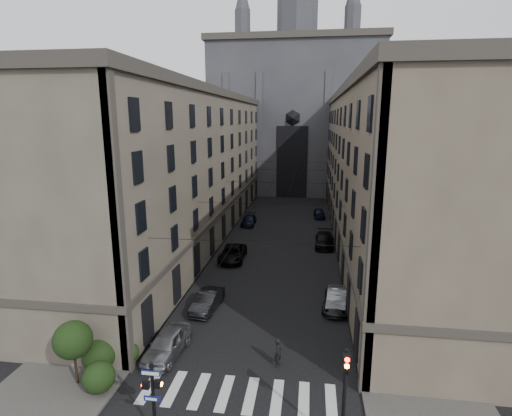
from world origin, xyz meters
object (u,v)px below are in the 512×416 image
at_px(pedestrian_signal_left, 153,394).
at_px(traffic_light_right, 345,388).
at_px(car_left_near, 167,344).
at_px(car_right_midnear, 337,301).
at_px(car_left_far, 249,220).
at_px(car_right_near, 337,298).
at_px(car_left_midfar, 233,253).
at_px(car_right_midfar, 324,240).
at_px(gothic_tower, 295,107).
at_px(car_right_far, 319,213).
at_px(pedestrian, 278,352).
at_px(car_left_midnear, 207,301).

bearing_deg(pedestrian_signal_left, traffic_light_right, 2.64).
distance_m(car_left_near, car_right_midnear, 14.19).
bearing_deg(car_left_far, car_right_near, -66.51).
distance_m(traffic_light_right, car_right_near, 15.14).
xyz_separation_m(car_left_midfar, car_right_midfar, (10.23, 6.40, 0.02)).
relative_size(car_left_far, car_right_midnear, 1.01).
bearing_deg(car_right_midfar, traffic_light_right, -88.17).
bearing_deg(gothic_tower, car_right_midfar, -82.30).
relative_size(car_left_far, car_right_midfar, 0.87).
height_order(gothic_tower, car_left_midfar, gothic_tower).
xyz_separation_m(gothic_tower, car_left_far, (-5.13, -33.11, -17.10)).
relative_size(pedestrian_signal_left, car_left_near, 0.83).
height_order(car_right_midnear, car_right_far, car_right_far).
distance_m(car_left_far, pedestrian, 34.60).
bearing_deg(car_left_far, car_right_midnear, -66.82).
xyz_separation_m(gothic_tower, car_left_near, (-5.32, -66.77, -16.98)).
bearing_deg(car_right_midnear, pedestrian_signal_left, -116.32).
bearing_deg(gothic_tower, car_right_near, -83.91).
bearing_deg(car_right_near, gothic_tower, 102.47).
xyz_separation_m(car_left_far, pedestrian, (7.20, -33.84, 0.25)).
bearing_deg(car_left_far, pedestrian, -78.88).
bearing_deg(car_right_near, car_left_far, 120.76).
bearing_deg(car_left_midfar, pedestrian, -71.28).
bearing_deg(car_left_midnear, car_right_far, 79.49).
xyz_separation_m(gothic_tower, car_left_midnear, (-4.35, -60.11, -17.04)).
height_order(car_right_midfar, pedestrian, pedestrian).
bearing_deg(car_left_far, car_left_near, -91.20).
bearing_deg(car_left_near, traffic_light_right, -24.37).
distance_m(pedestrian_signal_left, pedestrian, 8.68).
bearing_deg(pedestrian, gothic_tower, 10.98).
distance_m(car_left_midfar, car_right_midnear, 14.87).
relative_size(gothic_tower, car_right_midfar, 10.52).
distance_m(car_left_near, car_left_far, 33.66).
distance_m(car_left_far, car_right_midnear, 27.79).
distance_m(gothic_tower, car_right_near, 60.89).
distance_m(car_left_midnear, car_right_midfar, 20.84).
relative_size(gothic_tower, car_left_midfar, 10.40).
xyz_separation_m(car_left_midnear, car_left_midfar, (-0.23, 11.88, 0.02)).
height_order(pedestrian_signal_left, traffic_light_right, traffic_light_right).
bearing_deg(car_left_midfar, car_right_midnear, -44.39).
bearing_deg(car_right_far, car_left_midnear, -109.36).
distance_m(car_left_near, pedestrian, 7.39).
height_order(car_left_near, car_left_midnear, car_left_near).
relative_size(car_left_midfar, car_right_midnear, 1.17).
bearing_deg(car_left_midnear, car_right_midfar, 67.12).
xyz_separation_m(car_left_midfar, car_right_midnear, (10.77, -10.26, -0.11)).
bearing_deg(pedestrian, pedestrian_signal_left, 148.57).
bearing_deg(traffic_light_right, car_right_near, 87.70).
height_order(car_left_midnear, car_left_far, car_left_midnear).
relative_size(car_right_far, pedestrian, 2.18).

